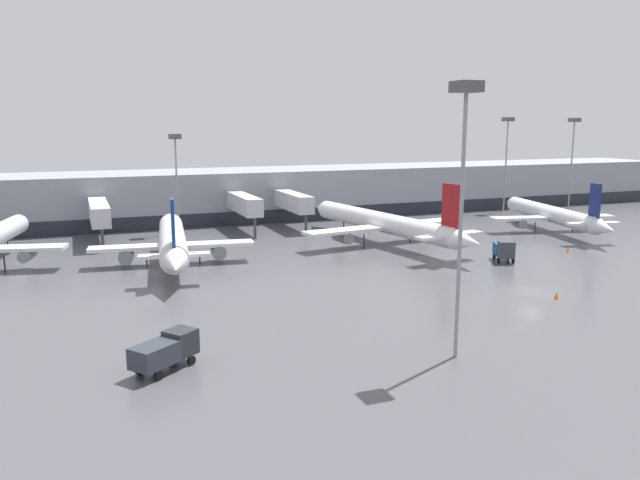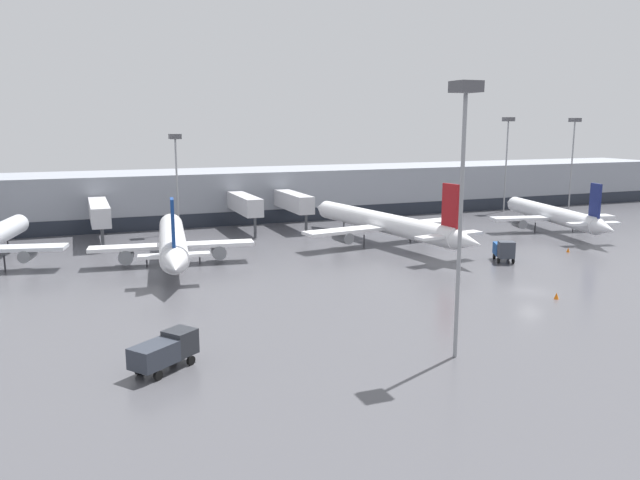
{
  "view_description": "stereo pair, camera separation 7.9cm",
  "coord_description": "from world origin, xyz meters",
  "px_view_note": "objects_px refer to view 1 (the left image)",
  "views": [
    {
      "loc": [
        -44.08,
        -50.98,
        17.41
      ],
      "look_at": [
        -15.77,
        20.73,
        3.0
      ],
      "focal_mm": 35.0,
      "sensor_mm": 36.0,
      "label": 1
    },
    {
      "loc": [
        -44.0,
        -51.01,
        17.41
      ],
      "look_at": [
        -15.77,
        20.73,
        3.0
      ],
      "focal_mm": 35.0,
      "sensor_mm": 36.0,
      "label": 2
    }
  ],
  "objects_px": {
    "parked_jet_2": "(385,223)",
    "traffic_cone_4": "(456,234)",
    "parked_jet_0": "(553,215)",
    "service_truck_0": "(504,250)",
    "apron_light_mast_2": "(176,154)",
    "apron_light_mast_4": "(573,138)",
    "traffic_cone_1": "(568,250)",
    "service_truck_1": "(166,350)",
    "parked_jet_1": "(173,241)",
    "apron_light_mast_3": "(464,146)",
    "traffic_cone_0": "(557,296)",
    "apron_light_mast_1": "(507,138)"
  },
  "relations": [
    {
      "from": "service_truck_0",
      "to": "apron_light_mast_1",
      "type": "distance_m",
      "value": 50.45
    },
    {
      "from": "parked_jet_2",
      "to": "apron_light_mast_2",
      "type": "height_order",
      "value": "apron_light_mast_2"
    },
    {
      "from": "traffic_cone_1",
      "to": "apron_light_mast_3",
      "type": "height_order",
      "value": "apron_light_mast_3"
    },
    {
      "from": "parked_jet_1",
      "to": "service_truck_1",
      "type": "bearing_deg",
      "value": 178.04
    },
    {
      "from": "apron_light_mast_4",
      "to": "traffic_cone_1",
      "type": "bearing_deg",
      "value": -132.99
    },
    {
      "from": "parked_jet_1",
      "to": "parked_jet_2",
      "type": "xyz_separation_m",
      "value": [
        30.93,
        2.32,
        0.15
      ]
    },
    {
      "from": "service_truck_0",
      "to": "apron_light_mast_4",
      "type": "relative_size",
      "value": 0.24
    },
    {
      "from": "parked_jet_1",
      "to": "traffic_cone_0",
      "type": "relative_size",
      "value": 49.41
    },
    {
      "from": "parked_jet_0",
      "to": "traffic_cone_4",
      "type": "relative_size",
      "value": 43.9
    },
    {
      "from": "parked_jet_0",
      "to": "apron_light_mast_1",
      "type": "xyz_separation_m",
      "value": [
        8.17,
        23.07,
        11.88
      ]
    },
    {
      "from": "service_truck_0",
      "to": "traffic_cone_4",
      "type": "height_order",
      "value": "service_truck_0"
    },
    {
      "from": "apron_light_mast_2",
      "to": "apron_light_mast_4",
      "type": "relative_size",
      "value": 0.85
    },
    {
      "from": "parked_jet_2",
      "to": "traffic_cone_4",
      "type": "distance_m",
      "value": 13.9
    },
    {
      "from": "traffic_cone_4",
      "to": "apron_light_mast_2",
      "type": "distance_m",
      "value": 46.05
    },
    {
      "from": "service_truck_1",
      "to": "traffic_cone_1",
      "type": "height_order",
      "value": "service_truck_1"
    },
    {
      "from": "traffic_cone_0",
      "to": "parked_jet_2",
      "type": "bearing_deg",
      "value": 94.72
    },
    {
      "from": "traffic_cone_1",
      "to": "apron_light_mast_4",
      "type": "relative_size",
      "value": 0.03
    },
    {
      "from": "parked_jet_1",
      "to": "apron_light_mast_1",
      "type": "height_order",
      "value": "apron_light_mast_1"
    },
    {
      "from": "parked_jet_0",
      "to": "apron_light_mast_4",
      "type": "xyz_separation_m",
      "value": [
        23.38,
        21.44,
        11.8
      ]
    },
    {
      "from": "parked_jet_0",
      "to": "parked_jet_1",
      "type": "height_order",
      "value": "parked_jet_1"
    },
    {
      "from": "service_truck_0",
      "to": "traffic_cone_0",
      "type": "height_order",
      "value": "service_truck_0"
    },
    {
      "from": "service_truck_0",
      "to": "apron_light_mast_3",
      "type": "distance_m",
      "value": 38.62
    },
    {
      "from": "apron_light_mast_3",
      "to": "apron_light_mast_1",
      "type": "bearing_deg",
      "value": 49.93
    },
    {
      "from": "traffic_cone_1",
      "to": "service_truck_1",
      "type": "bearing_deg",
      "value": -158.87
    },
    {
      "from": "service_truck_1",
      "to": "parked_jet_0",
      "type": "bearing_deg",
      "value": -8.7
    },
    {
      "from": "service_truck_0",
      "to": "apron_light_mast_2",
      "type": "relative_size",
      "value": 0.28
    },
    {
      "from": "service_truck_0",
      "to": "service_truck_1",
      "type": "bearing_deg",
      "value": -40.86
    },
    {
      "from": "apron_light_mast_3",
      "to": "apron_light_mast_4",
      "type": "distance_m",
      "value": 93.9
    },
    {
      "from": "apron_light_mast_3",
      "to": "traffic_cone_4",
      "type": "bearing_deg",
      "value": 56.22
    },
    {
      "from": "parked_jet_1",
      "to": "service_truck_1",
      "type": "distance_m",
      "value": 34.84
    },
    {
      "from": "traffic_cone_0",
      "to": "traffic_cone_4",
      "type": "bearing_deg",
      "value": 72.35
    },
    {
      "from": "parked_jet_2",
      "to": "service_truck_0",
      "type": "xyz_separation_m",
      "value": [
        8.83,
        -16.04,
        -1.57
      ]
    },
    {
      "from": "traffic_cone_0",
      "to": "apron_light_mast_1",
      "type": "bearing_deg",
      "value": 56.82
    },
    {
      "from": "parked_jet_0",
      "to": "service_truck_0",
      "type": "xyz_separation_m",
      "value": [
        -21.59,
        -15.5,
        -1.27
      ]
    },
    {
      "from": "parked_jet_0",
      "to": "traffic_cone_1",
      "type": "xyz_separation_m",
      "value": [
        -9.61,
        -13.95,
        -2.49
      ]
    },
    {
      "from": "service_truck_1",
      "to": "traffic_cone_1",
      "type": "distance_m",
      "value": 61.53
    },
    {
      "from": "apron_light_mast_4",
      "to": "traffic_cone_0",
      "type": "bearing_deg",
      "value": -133.81
    },
    {
      "from": "parked_jet_2",
      "to": "traffic_cone_4",
      "type": "xyz_separation_m",
      "value": [
        13.52,
        1.7,
        -2.74
      ]
    },
    {
      "from": "apron_light_mast_1",
      "to": "apron_light_mast_2",
      "type": "distance_m",
      "value": 65.31
    },
    {
      "from": "apron_light_mast_2",
      "to": "apron_light_mast_4",
      "type": "bearing_deg",
      "value": 0.3
    },
    {
      "from": "traffic_cone_1",
      "to": "parked_jet_0",
      "type": "bearing_deg",
      "value": 55.45
    },
    {
      "from": "service_truck_1",
      "to": "apron_light_mast_4",
      "type": "distance_m",
      "value": 107.95
    },
    {
      "from": "traffic_cone_0",
      "to": "parked_jet_0",
      "type": "bearing_deg",
      "value": 48.95
    },
    {
      "from": "service_truck_0",
      "to": "parked_jet_0",
      "type": "bearing_deg",
      "value": 150.38
    },
    {
      "from": "apron_light_mast_1",
      "to": "service_truck_0",
      "type": "bearing_deg",
      "value": -127.65
    },
    {
      "from": "parked_jet_2",
      "to": "apron_light_mast_1",
      "type": "relative_size",
      "value": 2.11
    },
    {
      "from": "traffic_cone_1",
      "to": "traffic_cone_4",
      "type": "relative_size",
      "value": 0.87
    },
    {
      "from": "parked_jet_2",
      "to": "apron_light_mast_2",
      "type": "xyz_separation_m",
      "value": [
        -26.67,
        20.48,
        9.61
      ]
    },
    {
      "from": "service_truck_1",
      "to": "apron_light_mast_1",
      "type": "bearing_deg",
      "value": 1.19
    },
    {
      "from": "parked_jet_2",
      "to": "traffic_cone_0",
      "type": "distance_m",
      "value": 32.62
    }
  ]
}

